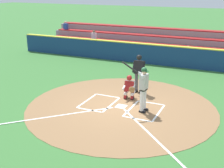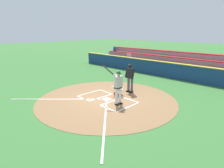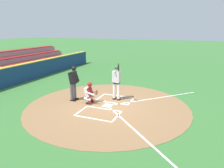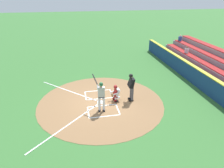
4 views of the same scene
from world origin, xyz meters
TOP-DOWN VIEW (x-y plane):
  - ground_plane at (0.00, 0.00)m, footprint 120.00×120.00m
  - dirt_circle at (0.00, 0.00)m, footprint 8.00×8.00m
  - home_plate_and_chalk at (0.00, 0.88)m, footprint 7.93×4.91m
  - batter at (-0.99, 0.09)m, footprint 0.99×0.64m
  - catcher at (0.01, -0.99)m, footprint 0.63×0.61m
  - plate_umpire at (-0.08, -1.98)m, footprint 0.58×0.41m
  - baseball at (-0.51, -0.37)m, footprint 0.07×0.07m
  - backstop_wall at (0.00, -7.50)m, footprint 22.00×0.36m
  - bleacher_stand at (0.01, -10.20)m, footprint 20.00×3.40m

SIDE VIEW (x-z plane):
  - ground_plane at x=0.00m, z-range 0.00..0.00m
  - dirt_circle at x=0.00m, z-range 0.00..0.01m
  - home_plate_and_chalk at x=0.00m, z-range 0.01..0.02m
  - baseball at x=-0.51m, z-range 0.00..0.07m
  - catcher at x=0.01m, z-range 0.02..1.15m
  - backstop_wall at x=0.00m, z-range 0.00..1.31m
  - bleacher_stand at x=0.01m, z-range -0.35..1.75m
  - plate_umpire at x=-0.08m, z-range 0.14..2.01m
  - batter at x=-0.99m, z-range 0.04..2.16m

